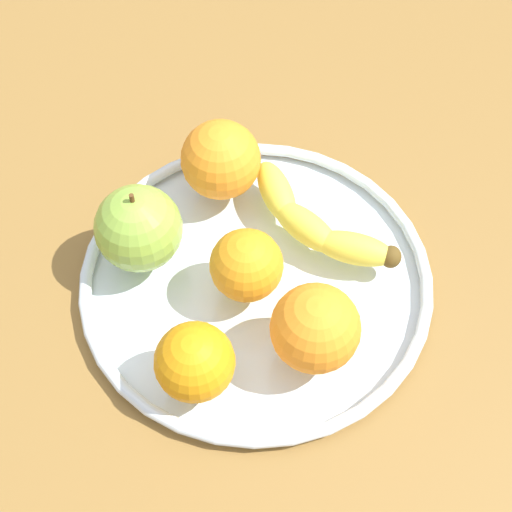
{
  "coord_description": "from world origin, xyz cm",
  "views": [
    {
      "loc": [
        21.48,
        -31.37,
        61.7
      ],
      "look_at": [
        0.0,
        0.0,
        4.8
      ],
      "focal_mm": 52.58,
      "sensor_mm": 36.0,
      "label": 1
    }
  ],
  "objects_px": {
    "fruit_bowl": "(256,279)",
    "orange_back_right": "(315,328)",
    "apple": "(139,228)",
    "orange_front_right": "(221,160)",
    "orange_center": "(247,266)",
    "banana": "(314,223)",
    "orange_front_left": "(195,362)"
  },
  "relations": [
    {
      "from": "fruit_bowl",
      "to": "banana",
      "type": "xyz_separation_m",
      "value": [
        0.02,
        0.07,
        0.02
      ]
    },
    {
      "from": "apple",
      "to": "orange_front_left",
      "type": "relative_size",
      "value": 1.31
    },
    {
      "from": "fruit_bowl",
      "to": "apple",
      "type": "height_order",
      "value": "apple"
    },
    {
      "from": "apple",
      "to": "orange_front_right",
      "type": "relative_size",
      "value": 1.13
    },
    {
      "from": "apple",
      "to": "orange_center",
      "type": "bearing_deg",
      "value": 14.48
    },
    {
      "from": "apple",
      "to": "orange_front_right",
      "type": "height_order",
      "value": "apple"
    },
    {
      "from": "fruit_bowl",
      "to": "orange_back_right",
      "type": "height_order",
      "value": "orange_back_right"
    },
    {
      "from": "apple",
      "to": "orange_front_right",
      "type": "xyz_separation_m",
      "value": [
        0.01,
        0.11,
        -0.0
      ]
    },
    {
      "from": "fruit_bowl",
      "to": "orange_front_left",
      "type": "distance_m",
      "value": 0.13
    },
    {
      "from": "apple",
      "to": "banana",
      "type": "bearing_deg",
      "value": 42.9
    },
    {
      "from": "fruit_bowl",
      "to": "orange_back_right",
      "type": "relative_size",
      "value": 4.32
    },
    {
      "from": "fruit_bowl",
      "to": "orange_center",
      "type": "relative_size",
      "value": 4.99
    },
    {
      "from": "orange_front_right",
      "to": "orange_front_left",
      "type": "bearing_deg",
      "value": -59.91
    },
    {
      "from": "orange_back_right",
      "to": "orange_front_right",
      "type": "xyz_separation_m",
      "value": [
        -0.18,
        0.11,
        0.0
      ]
    },
    {
      "from": "banana",
      "to": "orange_back_right",
      "type": "distance_m",
      "value": 0.13
    },
    {
      "from": "apple",
      "to": "orange_center",
      "type": "xyz_separation_m",
      "value": [
        0.1,
        0.03,
        -0.01
      ]
    },
    {
      "from": "orange_front_left",
      "to": "orange_front_right",
      "type": "bearing_deg",
      "value": 120.09
    },
    {
      "from": "fruit_bowl",
      "to": "banana",
      "type": "bearing_deg",
      "value": 74.73
    },
    {
      "from": "orange_center",
      "to": "orange_front_right",
      "type": "relative_size",
      "value": 0.85
    },
    {
      "from": "banana",
      "to": "orange_center",
      "type": "xyz_separation_m",
      "value": [
        -0.02,
        -0.09,
        0.02
      ]
    },
    {
      "from": "apple",
      "to": "orange_front_left",
      "type": "distance_m",
      "value": 0.14
    },
    {
      "from": "fruit_bowl",
      "to": "orange_front_left",
      "type": "bearing_deg",
      "value": -80.71
    },
    {
      "from": "orange_back_right",
      "to": "banana",
      "type": "bearing_deg",
      "value": 121.56
    },
    {
      "from": "fruit_bowl",
      "to": "apple",
      "type": "xyz_separation_m",
      "value": [
        -0.1,
        -0.04,
        0.05
      ]
    },
    {
      "from": "banana",
      "to": "orange_front_right",
      "type": "xyz_separation_m",
      "value": [
        -0.11,
        -0.0,
        0.02
      ]
    },
    {
      "from": "orange_back_right",
      "to": "apple",
      "type": "bearing_deg",
      "value": -178.67
    },
    {
      "from": "orange_front_right",
      "to": "banana",
      "type": "bearing_deg",
      "value": 1.35
    },
    {
      "from": "banana",
      "to": "apple",
      "type": "height_order",
      "value": "apple"
    },
    {
      "from": "fruit_bowl",
      "to": "apple",
      "type": "distance_m",
      "value": 0.12
    },
    {
      "from": "orange_center",
      "to": "apple",
      "type": "bearing_deg",
      "value": -165.52
    },
    {
      "from": "banana",
      "to": "orange_back_right",
      "type": "xyz_separation_m",
      "value": [
        0.07,
        -0.11,
        0.02
      ]
    },
    {
      "from": "orange_back_right",
      "to": "orange_front_left",
      "type": "xyz_separation_m",
      "value": [
        -0.07,
        -0.08,
        -0.0
      ]
    }
  ]
}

